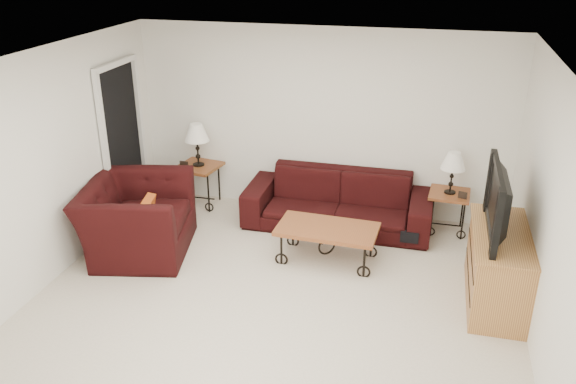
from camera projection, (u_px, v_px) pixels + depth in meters
The scene contains 20 objects.
ground at pixel (271, 307), 6.09m from camera, with size 5.00×5.00×0.00m, color beige.
wall_back at pixel (321, 122), 7.81m from camera, with size 5.00×0.02×2.50m, color white.
wall_front at pixel (151, 368), 3.37m from camera, with size 5.00×0.02×2.50m, color white.
wall_left at pixel (40, 173), 6.15m from camera, with size 0.02×5.00×2.50m, color white.
wall_right at pixel (551, 225), 5.03m from camera, with size 0.02×5.00×2.50m, color white.
ceiling at pixel (268, 65), 5.09m from camera, with size 5.00×5.00×0.00m, color white.
doorway at pixel (123, 144), 7.70m from camera, with size 0.08×0.94×2.04m, color black.
sofa at pixel (338, 201), 7.67m from camera, with size 2.41×0.94×0.70m, color black.
side_table_left at pixel (200, 185), 8.30m from camera, with size 0.55×0.55×0.60m, color brown.
side_table_right at pixel (447, 212), 7.55m from camera, with size 0.50×0.50×0.54m, color brown.
lamp_left at pixel (197, 145), 8.06m from camera, with size 0.34×0.34×0.60m, color black, non-canonical shape.
lamp_right at pixel (452, 173), 7.33m from camera, with size 0.31×0.31×0.54m, color black, non-canonical shape.
photo_frame_left at pixel (184, 165), 8.06m from camera, with size 0.12×0.02×0.10m, color black.
photo_frame_right at pixel (463, 195), 7.25m from camera, with size 0.11×0.01×0.09m, color black.
coffee_table at pixel (327, 244), 6.88m from camera, with size 1.15×0.62×0.43m, color brown.
armchair at pixel (137, 218), 7.02m from camera, with size 1.33×1.17×0.87m, color black.
throw_pillow at pixel (146, 215), 6.90m from camera, with size 0.39×0.10×0.39m, color red.
tv_stand at pixel (498, 267), 6.04m from camera, with size 0.55×1.32×0.79m, color #C48E48.
television at pixel (506, 202), 5.75m from camera, with size 1.18×0.16×0.68m, color black.
backpack at pixel (410, 230), 7.21m from camera, with size 0.34×0.26×0.44m, color black.
Camera 1 is at (1.42, -4.91, 3.52)m, focal length 36.71 mm.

